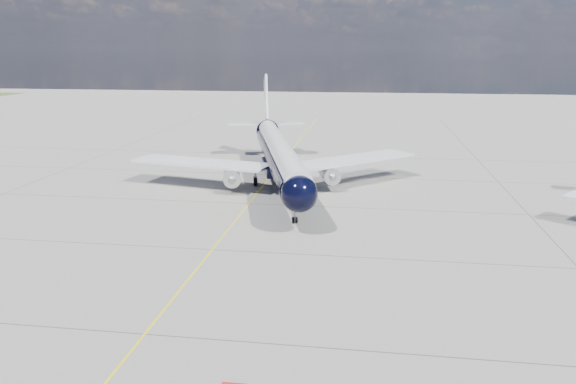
{
  "coord_description": "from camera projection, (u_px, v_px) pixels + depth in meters",
  "views": [
    {
      "loc": [
        13.19,
        -34.39,
        16.95
      ],
      "look_at": [
        5.86,
        15.44,
        4.0
      ],
      "focal_mm": 35.0,
      "sensor_mm": 36.0,
      "label": 1
    }
  ],
  "objects": [
    {
      "name": "taxiway_centerline",
      "position": [
        249.0,
        204.0,
        62.98
      ],
      "size": [
        0.16,
        160.0,
        0.01
      ],
      "primitive_type": "cube",
      "color": "yellow",
      "rests_on": "ground"
    },
    {
      "name": "main_airliner",
      "position": [
        279.0,
        153.0,
        70.78
      ],
      "size": [
        35.92,
        44.48,
        13.06
      ],
      "rotation": [
        0.0,
        0.0,
        0.26
      ],
      "color": "black",
      "rests_on": "ground"
    },
    {
      "name": "ground",
      "position": [
        258.0,
        193.0,
        67.78
      ],
      "size": [
        320.0,
        320.0,
        0.0
      ],
      "primitive_type": "plane",
      "color": "gray",
      "rests_on": "ground"
    }
  ]
}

